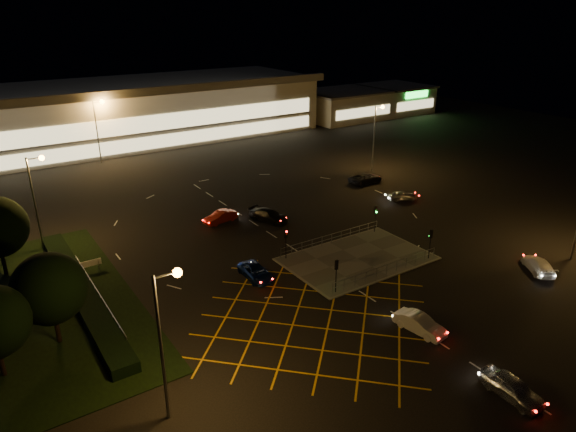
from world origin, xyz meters
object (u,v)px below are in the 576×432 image
signal_se (431,238)px  signal_nw (286,238)px  car_far_dkgrey (269,216)px  car_left_blue (256,272)px  car_right_silver (402,196)px  car_approach_white (539,265)px  signal_sw (336,269)px  car_circ_red (220,217)px  car_east_grey (366,178)px  car_queue_white (420,324)px  signal_ne (376,213)px  car_near_silver (512,388)px

signal_se → signal_nw: bearing=-33.6°
signal_se → car_far_dkgrey: (-8.22, 17.45, -1.64)m
signal_nw → car_left_blue: size_ratio=0.71×
car_right_silver → car_approach_white: car_approach_white is taller
signal_sw → car_circ_red: signal_sw is taller
car_left_blue → car_east_grey: 31.70m
car_circ_red → car_queue_white: bearing=-3.9°
signal_sw → signal_ne: bearing=-146.4°
car_near_silver → car_east_grey: size_ratio=0.83×
signal_sw → car_circ_red: bearing=-86.8°
signal_sw → signal_ne: (12.00, 7.99, 0.00)m
signal_nw → car_right_silver: bearing=14.8°
signal_sw → car_far_dkgrey: (3.78, 17.45, -1.64)m
car_circ_red → signal_se: bearing=23.1°
car_queue_white → car_left_blue: (-6.29, 14.59, -0.08)m
signal_sw → car_near_silver: (1.32, -16.68, -1.64)m
car_queue_white → car_left_blue: car_queue_white is taller
car_near_silver → car_left_blue: (-5.80, 23.03, -0.11)m
signal_sw → car_queue_white: size_ratio=0.74×
car_east_grey → car_far_dkgrey: bearing=103.0°
car_far_dkgrey → car_circ_red: (-4.92, 2.88, -0.04)m
signal_sw → car_left_blue: size_ratio=0.71×
car_queue_white → car_near_silver: bearing=-101.6°
signal_ne → car_right_silver: size_ratio=0.85×
car_left_blue → car_approach_white: size_ratio=0.97×
car_near_silver → car_left_blue: bearing=106.1°
signal_sw → car_near_silver: 16.82m
car_right_silver → car_circ_red: bearing=97.8°
car_circ_red → signal_nw: bearing=-4.6°
signal_nw → car_approach_white: signal_nw is taller
signal_ne → car_far_dkgrey: (-8.22, 9.47, -1.64)m
car_right_silver → car_circ_red: 24.28m
signal_ne → car_east_grey: size_ratio=0.61×
car_near_silver → car_east_grey: car_near_silver is taller
car_far_dkgrey → car_approach_white: bearing=-82.6°
signal_nw → car_east_grey: bearing=31.2°
signal_se → car_queue_white: 13.22m
signal_nw → car_east_grey: size_ratio=0.61×
signal_nw → car_far_dkgrey: 10.32m
signal_ne → car_left_blue: 16.66m
signal_se → car_approach_white: (6.83, -7.62, -1.70)m
car_circ_red → car_far_dkgrey: bearing=49.8°
car_right_silver → car_approach_white: 21.75m
signal_sw → signal_ne: 14.41m
signal_se → car_circ_red: (-13.13, 20.34, -1.68)m
car_east_grey → car_near_silver: bearing=150.4°
signal_se → car_circ_red: signal_se is taller
signal_se → signal_nw: same height
car_queue_white → car_east_grey: 36.97m
signal_se → car_right_silver: bearing=-126.5°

